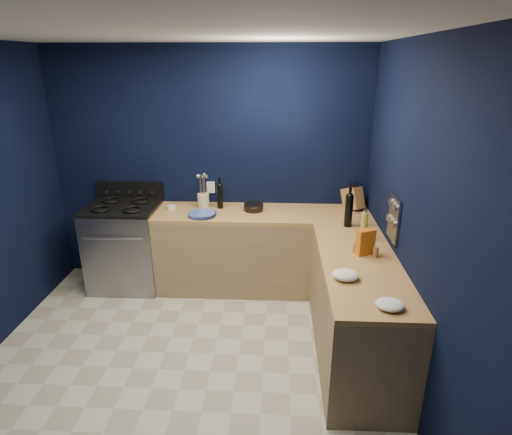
# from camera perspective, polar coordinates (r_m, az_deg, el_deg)

# --- Properties ---
(floor) EXTENTS (3.50, 3.50, 0.02)m
(floor) POSITION_cam_1_polar(r_m,az_deg,el_deg) (3.79, -9.66, -19.82)
(floor) COLOR #B1AD9B
(floor) RESTS_ON ground
(ceiling) EXTENTS (3.50, 3.50, 0.02)m
(ceiling) POSITION_cam_1_polar(r_m,az_deg,el_deg) (2.91, -12.97, 23.63)
(ceiling) COLOR silver
(ceiling) RESTS_ON ground
(wall_back) EXTENTS (3.50, 0.02, 2.60)m
(wall_back) POSITION_cam_1_polar(r_m,az_deg,el_deg) (4.77, -6.21, 6.71)
(wall_back) COLOR black
(wall_back) RESTS_ON ground
(wall_right) EXTENTS (0.02, 3.50, 2.60)m
(wall_right) POSITION_cam_1_polar(r_m,az_deg,el_deg) (3.20, 21.27, -1.62)
(wall_right) COLOR black
(wall_right) RESTS_ON ground
(wall_front) EXTENTS (3.50, 0.02, 2.60)m
(wall_front) POSITION_cam_1_polar(r_m,az_deg,el_deg) (1.71, -25.91, -23.29)
(wall_front) COLOR black
(wall_front) RESTS_ON ground
(cab_back) EXTENTS (2.30, 0.63, 0.86)m
(cab_back) POSITION_cam_1_polar(r_m,az_deg,el_deg) (4.69, 0.88, -4.67)
(cab_back) COLOR #8E7654
(cab_back) RESTS_ON floor
(top_back) EXTENTS (2.30, 0.63, 0.04)m
(top_back) POSITION_cam_1_polar(r_m,az_deg,el_deg) (4.52, 0.91, 0.50)
(top_back) COLOR olive
(top_back) RESTS_ON cab_back
(cab_right) EXTENTS (0.63, 1.67, 0.86)m
(cab_right) POSITION_cam_1_polar(r_m,az_deg,el_deg) (3.75, 13.39, -12.31)
(cab_right) COLOR #8E7654
(cab_right) RESTS_ON floor
(top_right) EXTENTS (0.63, 1.67, 0.04)m
(top_right) POSITION_cam_1_polar(r_m,az_deg,el_deg) (3.53, 13.99, -6.15)
(top_right) COLOR olive
(top_right) RESTS_ON cab_right
(gas_range) EXTENTS (0.76, 0.66, 0.92)m
(gas_range) POSITION_cam_1_polar(r_m,az_deg,el_deg) (4.96, -17.14, -3.85)
(gas_range) COLOR gray
(gas_range) RESTS_ON floor
(oven_door) EXTENTS (0.59, 0.02, 0.42)m
(oven_door) POSITION_cam_1_polar(r_m,az_deg,el_deg) (4.69, -18.38, -5.53)
(oven_door) COLOR black
(oven_door) RESTS_ON gas_range
(cooktop) EXTENTS (0.76, 0.66, 0.03)m
(cooktop) POSITION_cam_1_polar(r_m,az_deg,el_deg) (4.79, -17.73, 1.34)
(cooktop) COLOR black
(cooktop) RESTS_ON gas_range
(backguard) EXTENTS (0.76, 0.06, 0.20)m
(backguard) POSITION_cam_1_polar(r_m,az_deg,el_deg) (5.02, -16.72, 3.60)
(backguard) COLOR black
(backguard) RESTS_ON gas_range
(spice_panel) EXTENTS (0.02, 0.28, 0.38)m
(spice_panel) POSITION_cam_1_polar(r_m,az_deg,el_deg) (3.72, 18.18, -0.15)
(spice_panel) COLOR gray
(spice_panel) RESTS_ON wall_right
(wall_outlet) EXTENTS (0.09, 0.02, 0.13)m
(wall_outlet) POSITION_cam_1_polar(r_m,az_deg,el_deg) (4.80, -6.14, 4.10)
(wall_outlet) COLOR white
(wall_outlet) RESTS_ON wall_back
(plate_stack) EXTENTS (0.29, 0.29, 0.04)m
(plate_stack) POSITION_cam_1_polar(r_m,az_deg,el_deg) (4.43, -7.35, 0.43)
(plate_stack) COLOR #354FAD
(plate_stack) RESTS_ON top_back
(ramekin) EXTENTS (0.12, 0.12, 0.04)m
(ramekin) POSITION_cam_1_polar(r_m,az_deg,el_deg) (4.70, -11.37, 1.37)
(ramekin) COLOR white
(ramekin) RESTS_ON top_back
(utensil_crock) EXTENTS (0.14, 0.14, 0.16)m
(utensil_crock) POSITION_cam_1_polar(r_m,az_deg,el_deg) (4.66, -7.15, 2.27)
(utensil_crock) COLOR beige
(utensil_crock) RESTS_ON top_back
(wine_bottle_back) EXTENTS (0.07, 0.07, 0.27)m
(wine_bottle_back) POSITION_cam_1_polar(r_m,az_deg,el_deg) (4.62, -4.90, 2.86)
(wine_bottle_back) COLOR black
(wine_bottle_back) RESTS_ON top_back
(lemon_basket) EXTENTS (0.27, 0.27, 0.08)m
(lemon_basket) POSITION_cam_1_polar(r_m,az_deg,el_deg) (4.55, -0.33, 1.43)
(lemon_basket) COLOR black
(lemon_basket) RESTS_ON top_back
(knife_block) EXTENTS (0.26, 0.30, 0.29)m
(knife_block) POSITION_cam_1_polar(r_m,az_deg,el_deg) (4.71, 12.97, 2.54)
(knife_block) COLOR brown
(knife_block) RESTS_ON top_back
(wine_bottle_right) EXTENTS (0.10, 0.10, 0.32)m
(wine_bottle_right) POSITION_cam_1_polar(r_m,az_deg,el_deg) (4.18, 12.45, 0.86)
(wine_bottle_right) COLOR black
(wine_bottle_right) RESTS_ON top_right
(oil_bottle) EXTENTS (0.07, 0.07, 0.25)m
(oil_bottle) POSITION_cam_1_polar(r_m,az_deg,el_deg) (3.93, 14.44, -1.06)
(oil_bottle) COLOR #A1AE3D
(oil_bottle) RESTS_ON top_right
(spice_jar_near) EXTENTS (0.05, 0.05, 0.09)m
(spice_jar_near) POSITION_cam_1_polar(r_m,az_deg,el_deg) (3.66, 13.30, -4.01)
(spice_jar_near) COLOR olive
(spice_jar_near) RESTS_ON top_right
(spice_jar_far) EXTENTS (0.06, 0.06, 0.09)m
(spice_jar_far) POSITION_cam_1_polar(r_m,az_deg,el_deg) (3.62, 15.92, -4.54)
(spice_jar_far) COLOR olive
(spice_jar_far) RESTS_ON top_right
(crouton_bag) EXTENTS (0.17, 0.12, 0.22)m
(crouton_bag) POSITION_cam_1_polar(r_m,az_deg,el_deg) (3.62, 14.60, -3.24)
(crouton_bag) COLOR #B31D0A
(crouton_bag) RESTS_ON top_right
(towel_front) EXTENTS (0.24, 0.22, 0.07)m
(towel_front) POSITION_cam_1_polar(r_m,az_deg,el_deg) (3.22, 12.04, -7.61)
(towel_front) COLOR white
(towel_front) RESTS_ON top_right
(towel_end) EXTENTS (0.21, 0.19, 0.06)m
(towel_end) POSITION_cam_1_polar(r_m,az_deg,el_deg) (2.95, 17.69, -11.16)
(towel_end) COLOR white
(towel_end) RESTS_ON top_right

